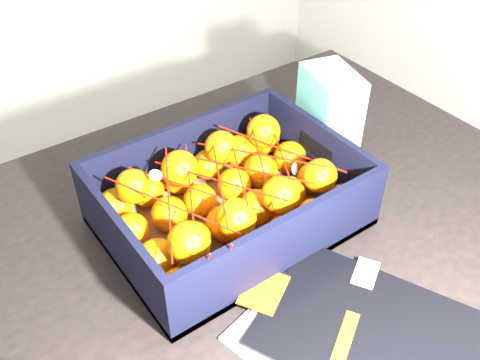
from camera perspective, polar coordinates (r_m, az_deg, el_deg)
room_shell at (r=0.29m, az=-18.96°, el=12.60°), size 3.54×3.54×2.50m
table at (r=0.95m, az=-1.53°, el=-9.96°), size 1.21×0.82×0.75m
magazine_stack at (r=0.76m, az=12.55°, el=-16.25°), size 0.32×0.35×0.02m
produce_crate at (r=0.87m, az=-1.15°, el=-2.66°), size 0.39×0.30×0.12m
clementine_heap at (r=0.86m, az=-1.15°, el=-1.90°), size 0.37×0.28×0.11m
mesh_net at (r=0.82m, az=-1.35°, el=0.10°), size 0.33×0.26×0.09m
retail_carton at (r=1.00m, az=9.42°, el=6.79°), size 0.11×0.13×0.18m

